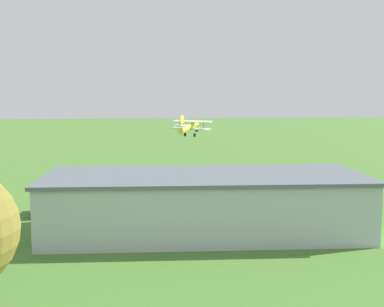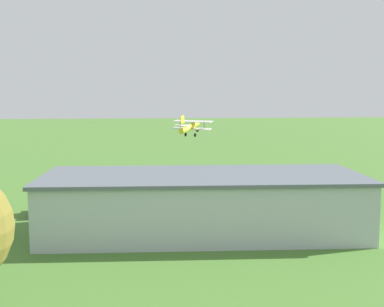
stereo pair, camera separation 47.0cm
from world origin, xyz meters
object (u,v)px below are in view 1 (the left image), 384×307
Objects in this scene: car_blue at (41,207)px; person_near_hangar_door at (242,192)px; hangar at (204,203)px; biplane at (190,127)px; person_at_fence_line at (303,194)px.

person_near_hangar_door is at bearing -165.93° from car_blue.
hangar is 38.99m from biplane.
car_blue is at bearing 6.35° from person_at_fence_line.
car_blue is (19.97, 29.38, -7.05)m from biplane.
car_blue is 25.03m from person_near_hangar_door.
hangar is at bearing 151.94° from car_blue.
biplane reaches higher than hangar.
biplane is 29.24m from person_at_fence_line.
person_near_hangar_door is (-24.28, -6.08, 0.02)m from car_blue.
person_at_fence_line is at bearing 114.39° from biplane.
car_blue is at bearing 55.79° from biplane.
biplane is at bearing -124.21° from car_blue.
car_blue is at bearing -28.06° from hangar.
car_blue is (17.26, -9.20, -2.07)m from hangar.
car_blue is 31.89m from person_at_fence_line.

